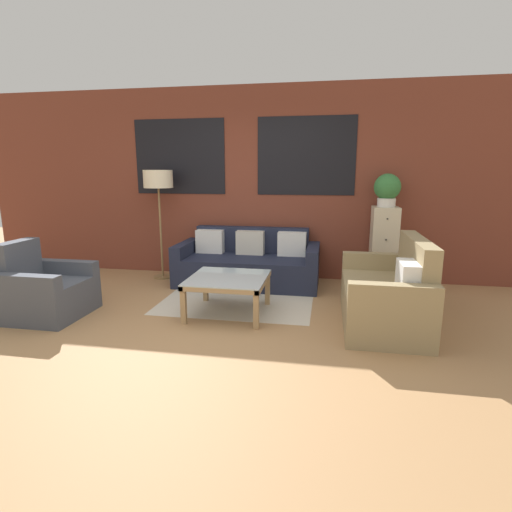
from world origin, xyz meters
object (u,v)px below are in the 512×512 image
armchair_corner (45,292)px  settee_vintage (388,295)px  couch_dark (248,264)px  coffee_table (228,283)px  floor_lamp (158,184)px  drawer_cabinet (383,247)px  potted_plant (387,189)px

armchair_corner → settee_vintage: bearing=6.6°
couch_dark → settee_vintage: size_ratio=1.32×
settee_vintage → coffee_table: size_ratio=1.77×
floor_lamp → settee_vintage: bearing=-23.5°
armchair_corner → drawer_cabinet: drawer_cabinet is taller
settee_vintage → armchair_corner: settee_vintage is taller
potted_plant → coffee_table: bearing=-141.6°
floor_lamp → potted_plant: (3.22, 0.11, -0.06)m
armchair_corner → coffee_table: 2.04m
settee_vintage → couch_dark: bearing=144.3°
drawer_cabinet → potted_plant: bearing=90.0°
armchair_corner → floor_lamp: floor_lamp is taller
couch_dark → coffee_table: size_ratio=2.33×
couch_dark → coffee_table: bearing=-89.0°
potted_plant → drawer_cabinet: bearing=-90.0°
drawer_cabinet → potted_plant: size_ratio=2.50×
settee_vintage → drawer_cabinet: bearing=85.2°
couch_dark → drawer_cabinet: size_ratio=1.79×
armchair_corner → drawer_cabinet: (3.85, 1.89, 0.28)m
couch_dark → floor_lamp: (-1.35, 0.09, 1.13)m
couch_dark → armchair_corner: armchair_corner is taller
couch_dark → floor_lamp: bearing=176.3°
settee_vintage → armchair_corner: bearing=-173.4°
floor_lamp → drawer_cabinet: (3.22, 0.11, -0.86)m
coffee_table → settee_vintage: bearing=0.2°
settee_vintage → potted_plant: (0.12, 1.46, 1.05)m
couch_dark → potted_plant: size_ratio=4.48×
settee_vintage → coffee_table: settee_vintage is taller
couch_dark → coffee_table: (0.02, -1.27, 0.08)m
settee_vintage → potted_plant: size_ratio=3.40×
couch_dark → drawer_cabinet: 1.90m
armchair_corner → coffee_table: (2.00, 0.43, 0.09)m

